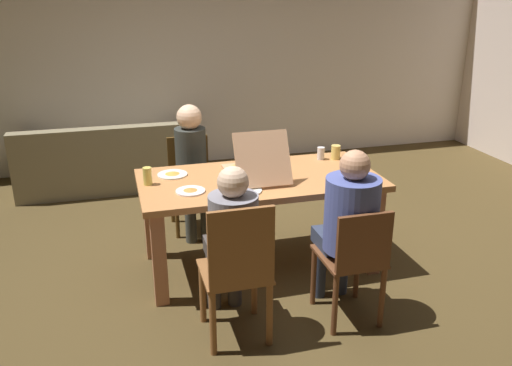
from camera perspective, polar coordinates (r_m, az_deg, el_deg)
name	(u,v)px	position (r m, az deg, el deg)	size (l,w,h in m)	color
ground_plane	(259,264)	(4.48, 0.35, -8.64)	(20.00, 20.00, 0.00)	#4A3A1D
back_wall	(195,46)	(6.80, -6.56, 14.36)	(7.83, 0.12, 2.94)	silver
dining_table	(259,191)	(4.20, 0.36, -0.90)	(1.87, 0.92, 0.77)	#BC7B45
chair_0	(238,270)	(3.33, -1.98, -9.29)	(0.42, 0.42, 0.98)	brown
person_0	(231,236)	(3.40, -2.66, -5.66)	(0.31, 0.54, 1.17)	#403B38
chair_1	(191,176)	(5.04, -7.03, 0.71)	(0.40, 0.42, 0.85)	#553916
person_1	(192,159)	(4.83, -6.88, 2.53)	(0.28, 0.48, 1.19)	#40433D
chair_2	(354,259)	(3.60, 10.49, -8.02)	(0.39, 0.43, 0.85)	brown
person_2	(348,219)	(3.60, 9.85, -3.84)	(0.36, 0.51, 1.21)	#2E364B
pizza_box_0	(254,168)	(4.19, -0.20, 1.59)	(0.42, 0.61, 0.40)	tan
plate_0	(172,174)	(4.25, -8.95, 0.95)	(0.24, 0.24, 0.03)	white
plate_1	(246,191)	(3.87, -1.07, -0.82)	(0.23, 0.23, 0.01)	white
plate_2	(190,191)	(3.89, -7.04, -0.82)	(0.21, 0.21, 0.03)	white
drinking_glass_0	(321,153)	(4.61, 6.97, 3.17)	(0.06, 0.06, 0.11)	silver
drinking_glass_1	(148,176)	(4.06, -11.55, 0.73)	(0.07, 0.07, 0.14)	#E0CD5A
drinking_glass_2	(336,152)	(4.64, 8.54, 3.29)	(0.08, 0.08, 0.12)	#DEC562
couch	(107,163)	(6.30, -15.68, 2.12)	(1.92, 0.86, 0.76)	#7F7456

